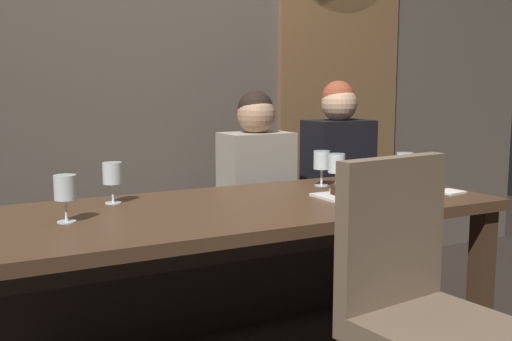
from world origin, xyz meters
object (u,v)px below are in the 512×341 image
wine_glass_far_left (337,164)px  wine_glass_end_left (65,189)px  chair_near_side (416,294)px  diner_redhead (256,164)px  wine_glass_center_front (112,175)px  dessert_plate (341,194)px  diner_bearded (338,154)px  wine_glass_end_right (322,162)px  banquette_bench (167,281)px  dining_table (225,228)px  wine_glass_far_right (405,164)px

wine_glass_far_left → wine_glass_end_left: bearing=-175.4°
chair_near_side → wine_glass_end_left: (-0.92, 0.72, 0.30)m
diner_redhead → wine_glass_center_front: size_ratio=4.43×
wine_glass_far_left → dessert_plate: size_ratio=0.86×
diner_redhead → wine_glass_end_left: diner_redhead is taller
diner_bearded → wine_glass_end_right: diner_bearded is taller
diner_bearded → wine_glass_center_front: 1.45m
banquette_bench → chair_near_side: 1.49m
dining_table → dessert_plate: 0.52m
chair_near_side → wine_glass_center_front: (-0.69, 0.98, 0.29)m
banquette_bench → dessert_plate: size_ratio=13.16×
chair_near_side → wine_glass_far_right: 0.94m
wine_glass_center_front → wine_glass_end_right: bearing=-2.1°
dining_table → chair_near_side: bearing=-65.8°
dining_table → diner_bearded: bearing=33.8°
dining_table → dessert_plate: dessert_plate is taller
dining_table → chair_near_side: size_ratio=2.24×
wine_glass_far_right → dessert_plate: (-0.37, -0.04, -0.10)m
wine_glass_end_left → banquette_bench: bearing=49.7°
wine_glass_end_left → wine_glass_center_front: 0.34m
wine_glass_far_right → wine_glass_center_front: (-1.25, 0.28, 0.00)m
wine_glass_end_left → wine_glass_far_right: size_ratio=1.00×
chair_near_side → wine_glass_end_right: bearing=73.9°
wine_glass_far_right → wine_glass_center_front: 1.28m
wine_glass_center_front → dessert_plate: (0.88, -0.31, -0.10)m
chair_near_side → wine_glass_far_right: size_ratio=5.98×
chair_near_side → dessert_plate: bearing=74.4°
diner_redhead → wine_glass_far_left: (0.08, -0.61, 0.06)m
chair_near_side → wine_glass_end_right: (0.27, 0.94, 0.29)m
wine_glass_far_right → wine_glass_end_right: same height
diner_bearded → wine_glass_far_left: (-0.43, -0.59, 0.04)m
banquette_bench → wine_glass_end_left: wine_glass_end_left is taller
diner_redhead → dessert_plate: bearing=-89.7°
diner_bearded → chair_near_side: bearing=-116.3°
diner_redhead → wine_glass_center_front: 0.98m
wine_glass_end_left → dessert_plate: size_ratio=0.86×
diner_bearded → wine_glass_far_left: diner_bearded is taller
wine_glass_far_right → wine_glass_far_left: 0.31m
wine_glass_center_front → wine_glass_end_right: same height
diner_bearded → wine_glass_end_left: size_ratio=4.74×
chair_near_side → wine_glass_far_right: chair_near_side is taller
dessert_plate → wine_glass_far_left: bearing=62.2°
diner_redhead → wine_glass_end_left: bearing=-147.4°
diner_bearded → wine_glass_far_right: diner_bearded is taller
diner_redhead → dining_table: bearing=-125.8°
dining_table → diner_bearded: 1.23m
diner_redhead → dessert_plate: 0.76m
banquette_bench → diner_bearded: 1.17m
wine_glass_far_left → dessert_plate: bearing=-117.8°
diner_redhead → wine_glass_far_right: bearing=-62.4°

